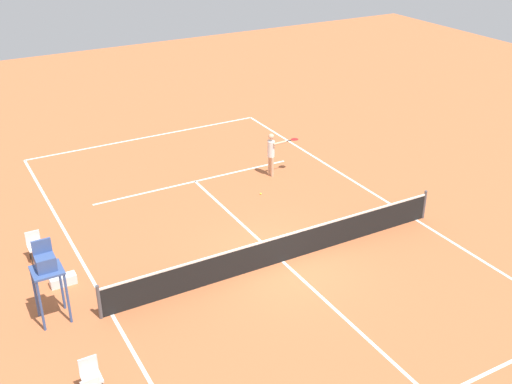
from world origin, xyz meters
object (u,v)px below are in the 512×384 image
(tennis_ball, at_px, (261,194))
(courtside_chair_far, at_px, (91,375))
(umpire_chair, at_px, (47,269))
(courtside_chair_mid, at_px, (35,245))
(equipment_bag, at_px, (63,280))
(player_serving, at_px, (272,151))

(tennis_ball, relative_size, courtside_chair_far, 0.07)
(tennis_ball, relative_size, umpire_chair, 0.03)
(courtside_chair_far, bearing_deg, courtside_chair_mid, -90.73)
(courtside_chair_far, bearing_deg, equipment_bag, -95.74)
(player_serving, distance_m, tennis_ball, 2.08)
(tennis_ball, xyz_separation_m, courtside_chair_mid, (8.42, 0.51, 0.50))
(courtside_chair_mid, xyz_separation_m, equipment_bag, (-0.39, 1.79, -0.38))
(umpire_chair, relative_size, courtside_chair_mid, 2.54)
(player_serving, height_order, equipment_bag, player_serving)
(tennis_ball, xyz_separation_m, equipment_bag, (8.03, 2.31, 0.12))
(player_serving, bearing_deg, equipment_bag, -71.62)
(umpire_chair, xyz_separation_m, equipment_bag, (-0.60, -1.50, -1.46))
(player_serving, distance_m, courtside_chair_mid, 9.86)
(tennis_ball, bearing_deg, courtside_chair_mid, 3.47)
(tennis_ball, relative_size, courtside_chair_mid, 0.07)
(player_serving, bearing_deg, tennis_ball, -47.00)
(player_serving, relative_size, courtside_chair_mid, 1.90)
(player_serving, bearing_deg, umpire_chair, -65.50)
(equipment_bag, bearing_deg, courtside_chair_mid, -77.61)
(courtside_chair_mid, xyz_separation_m, courtside_chair_far, (0.08, 6.54, 0.00))
(courtside_chair_mid, distance_m, equipment_bag, 1.88)
(player_serving, height_order, tennis_ball, player_serving)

